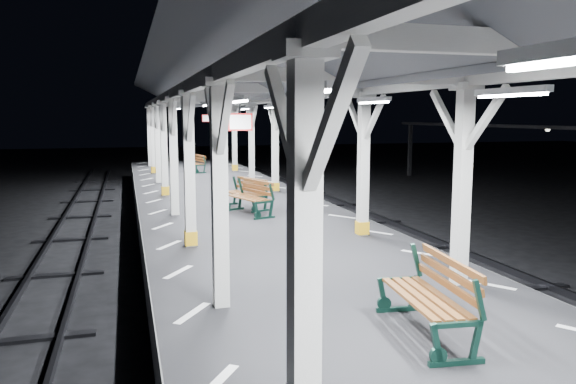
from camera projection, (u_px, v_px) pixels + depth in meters
name	position (u px, v px, depth m)	size (l,w,h in m)	color
ground	(308.00, 312.00, 10.89)	(120.00, 120.00, 0.00)	black
platform	(308.00, 288.00, 10.83)	(6.00, 50.00, 1.00)	black
hazard_stripes_left	(178.00, 272.00, 10.08)	(1.00, 48.00, 0.01)	silver
hazard_stripes_right	(422.00, 254.00, 11.43)	(1.00, 48.00, 0.01)	silver
track_left	(27.00, 336.00, 9.51)	(2.20, 60.00, 0.16)	#2D2D33
track_right	(525.00, 287.00, 12.26)	(2.20, 60.00, 0.16)	#2D2D33
canopy	(309.00, 74.00, 10.26)	(5.40, 49.00, 4.65)	silver
bench_near	(433.00, 294.00, 7.15)	(0.89, 1.91, 1.00)	#0F3027
bench_mid	(247.00, 192.00, 17.02)	(1.22, 1.78, 0.91)	#0F3027
bench_far	(251.00, 196.00, 15.97)	(1.17, 1.90, 0.97)	#0F3027
bench_extra	(197.00, 163.00, 27.92)	(0.91, 1.64, 0.84)	#0F3027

